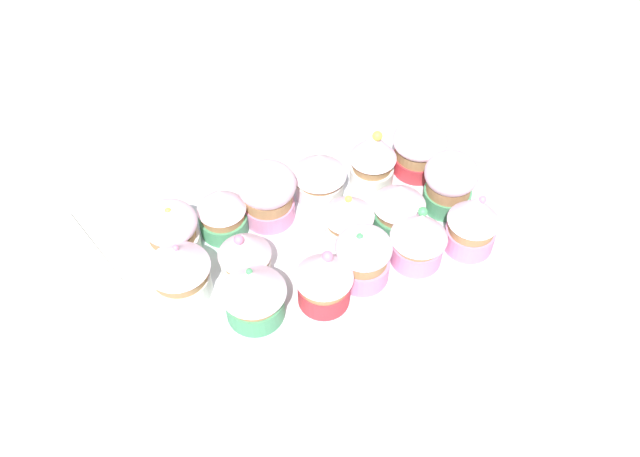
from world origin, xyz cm
name	(u,v)px	position (x,y,z in cm)	size (l,w,h in cm)	color
ground_plane	(320,260)	(0.00, 0.00, -1.50)	(180.00, 180.00, 3.00)	beige
baking_tray	(320,249)	(0.00, 0.00, 0.60)	(42.96, 24.12, 1.20)	silver
cupcake_0	(419,149)	(-15.55, -6.59, 4.54)	(6.55, 6.55, 6.32)	#D1333D
cupcake_1	(373,157)	(-9.48, -6.76, 5.25)	(5.60, 5.60, 8.15)	white
cupcake_2	(319,175)	(-2.82, -6.99, 4.75)	(6.30, 6.30, 6.71)	white
cupcake_3	(267,193)	(3.77, -6.33, 5.09)	(6.60, 6.60, 7.49)	pink
cupcake_4	(222,211)	(9.17, -6.31, 4.51)	(5.50, 5.50, 6.58)	#4C9E6B
cupcake_5	(171,231)	(15.11, -5.59, 4.60)	(5.99, 5.99, 6.97)	white
cupcake_6	(451,183)	(-15.97, 0.17, 5.12)	(6.13, 6.13, 7.51)	#4C9E6B
cupcake_7	(399,206)	(-9.20, 0.69, 4.63)	(6.01, 6.01, 6.64)	#4C9E6B
cupcake_8	(349,218)	(-3.40, 0.08, 4.61)	(5.72, 5.72, 6.84)	white
cupcake_9	(245,254)	(8.82, 0.58, 4.73)	(5.67, 5.67, 7.22)	white
cupcake_10	(178,266)	(15.76, -0.32, 5.03)	(6.70, 6.70, 7.56)	white
cupcake_11	(473,222)	(-15.35, 6.23, 5.21)	(5.69, 5.69, 8.16)	pink
cupcake_12	(419,236)	(-9.07, 5.68, 5.03)	(6.20, 6.20, 7.67)	pink
cupcake_13	(363,257)	(-2.62, 5.55, 4.54)	(5.99, 5.99, 6.77)	pink
cupcake_14	(324,277)	(2.39, 6.85, 5.20)	(6.10, 6.10, 7.95)	#D1333D
cupcake_15	(254,292)	(9.58, 5.67, 4.98)	(6.74, 6.74, 7.41)	#4C9E6B
napkin	(59,278)	(27.99, -7.43, 0.30)	(10.45, 15.77, 0.60)	white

